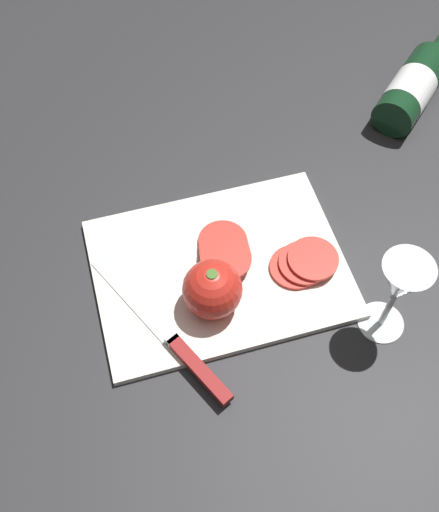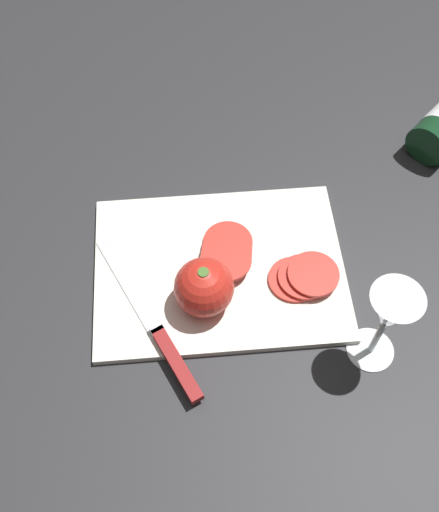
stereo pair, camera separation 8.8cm
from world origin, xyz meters
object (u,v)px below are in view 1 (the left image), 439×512
(wine_bottle, at_px, (414,85))
(whole_tomato, at_px, (212,289))
(tomato_slice_stack_far, at_px, (303,261))
(tomato_slice_stack_near, at_px, (224,250))
(knife, at_px, (183,352))
(wine_glass, at_px, (400,286))

(wine_bottle, distance_m, whole_tomato, 0.56)
(tomato_slice_stack_far, bearing_deg, whole_tomato, 10.37)
(tomato_slice_stack_near, bearing_deg, tomato_slice_stack_far, 155.43)
(tomato_slice_stack_far, bearing_deg, knife, 23.45)
(wine_bottle, height_order, tomato_slice_stack_far, wine_bottle)
(knife, bearing_deg, whole_tomato, -69.26)
(tomato_slice_stack_far, bearing_deg, tomato_slice_stack_near, -24.57)
(tomato_slice_stack_near, relative_size, tomato_slice_stack_far, 1.13)
(knife, bearing_deg, tomato_slice_stack_far, -92.27)
(knife, relative_size, tomato_slice_stack_far, 2.67)
(tomato_slice_stack_near, xyz_separation_m, tomato_slice_stack_far, (-0.11, 0.05, -0.00))
(wine_bottle, bearing_deg, knife, 35.76)
(wine_glass, relative_size, tomato_slice_stack_near, 1.34)
(tomato_slice_stack_near, bearing_deg, whole_tomato, 62.75)
(wine_bottle, distance_m, wine_glass, 0.48)
(wine_bottle, xyz_separation_m, tomato_slice_stack_near, (0.43, 0.24, -0.01))
(knife, height_order, tomato_slice_stack_far, tomato_slice_stack_far)
(wine_bottle, xyz_separation_m, whole_tomato, (0.47, 0.32, 0.02))
(wine_glass, distance_m, whole_tomato, 0.25)
(wine_bottle, height_order, wine_glass, wine_glass)
(whole_tomato, relative_size, knife, 0.31)
(wine_bottle, distance_m, knife, 0.65)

